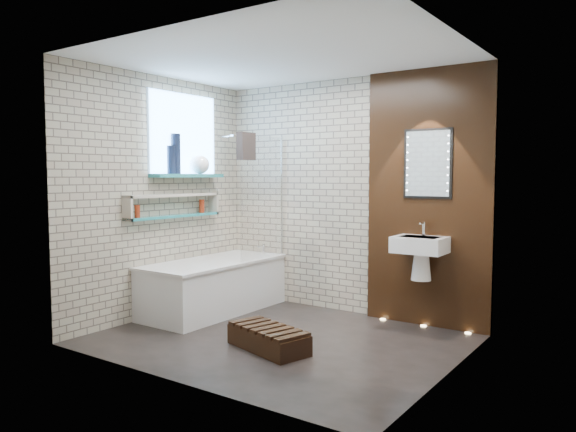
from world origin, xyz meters
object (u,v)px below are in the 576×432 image
Objects in this scene: bathtub at (214,286)px; washbasin at (420,251)px; walnut_step at (268,340)px; led_mirror at (428,164)px; bath_screen at (262,198)px.

washbasin is at bearing 16.01° from bathtub.
walnut_step is at bearing -121.70° from washbasin.
bath_screen is at bearing -169.34° from led_mirror.
bathtub is at bearing 150.51° from walnut_step.
bathtub is 3.00× the size of washbasin.
bathtub is 1.14m from bath_screen.
bath_screen is (0.35, 0.44, 0.99)m from bathtub.
bath_screen reaches higher than walnut_step.
walnut_step is (-0.85, -1.37, -0.70)m from washbasin.
led_mirror is at bearing 90.00° from washbasin.
led_mirror is at bearing 10.66° from bath_screen.
bath_screen is 1.89m from washbasin.
bathtub is 2.49× the size of led_mirror.
washbasin is 1.76m from walnut_step.
bathtub is 2.32m from washbasin.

